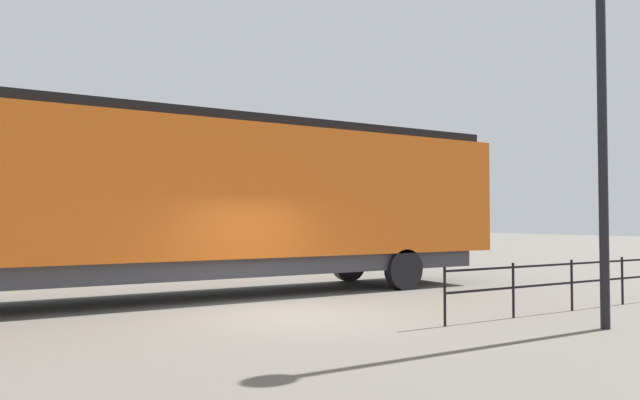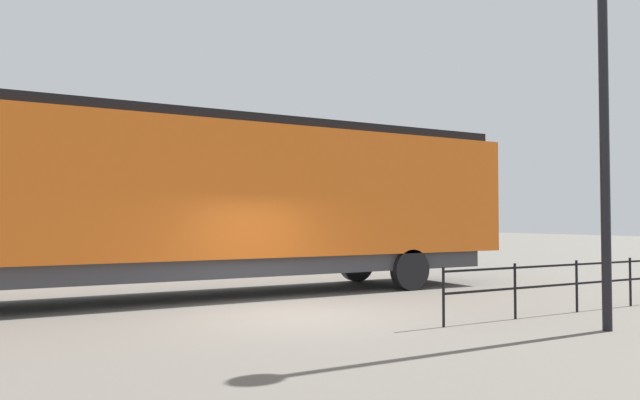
# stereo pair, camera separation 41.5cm
# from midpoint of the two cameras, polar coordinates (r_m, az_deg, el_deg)

# --- Properties ---
(ground_plane) EXTENTS (120.00, 120.00, 0.00)m
(ground_plane) POSITION_cam_midpoint_polar(r_m,az_deg,el_deg) (12.12, -3.97, -10.90)
(ground_plane) COLOR #666059
(locomotive) EXTENTS (2.99, 17.48, 4.42)m
(locomotive) POSITION_cam_midpoint_polar(r_m,az_deg,el_deg) (15.05, -11.13, 0.28)
(locomotive) COLOR orange
(locomotive) RESTS_ON ground_plane
(lamp_post) EXTENTS (0.53, 0.53, 6.76)m
(lamp_post) POSITION_cam_midpoint_polar(r_m,az_deg,el_deg) (11.79, 24.38, 12.33)
(lamp_post) COLOR black
(lamp_post) RESTS_ON ground_plane
(platform_fence) EXTENTS (0.05, 10.65, 1.06)m
(platform_fence) POSITION_cam_midpoint_polar(r_m,az_deg,el_deg) (14.94, 26.22, -6.33)
(platform_fence) COLOR black
(platform_fence) RESTS_ON ground_plane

